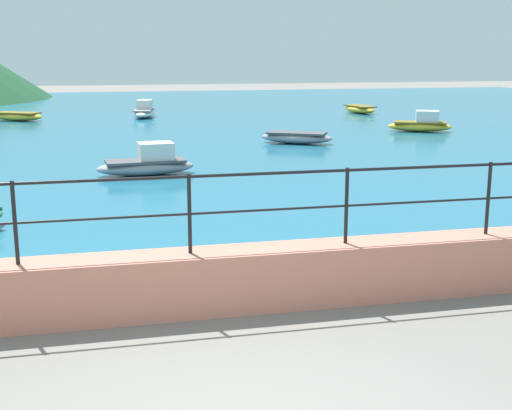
# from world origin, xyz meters

# --- Properties ---
(promenade_wall) EXTENTS (20.00, 0.56, 0.70)m
(promenade_wall) POSITION_xyz_m (0.00, 3.20, 0.35)
(promenade_wall) COLOR tan
(promenade_wall) RESTS_ON ground
(railing) EXTENTS (18.44, 0.04, 0.90)m
(railing) POSITION_xyz_m (0.00, 3.20, 1.32)
(railing) COLOR black
(railing) RESTS_ON promenade_wall
(lake_water) EXTENTS (64.00, 44.32, 0.06)m
(lake_water) POSITION_xyz_m (0.00, 25.84, 0.03)
(lake_water) COLOR #236B89
(lake_water) RESTS_ON ground
(boat_0) EXTENTS (2.44, 1.94, 0.36)m
(boat_0) POSITION_xyz_m (5.26, 16.82, 0.26)
(boat_0) COLOR gray
(boat_0) RESTS_ON lake_water
(boat_2) EXTENTS (2.37, 1.08, 0.76)m
(boat_2) POSITION_xyz_m (0.20, 12.08, 0.33)
(boat_2) COLOR gray
(boat_2) RESTS_ON lake_water
(boat_3) EXTENTS (1.37, 2.44, 0.76)m
(boat_3) POSITION_xyz_m (1.19, 27.04, 0.33)
(boat_3) COLOR white
(boat_3) RESTS_ON lake_water
(boat_4) EXTENTS (2.47, 1.75, 0.76)m
(boat_4) POSITION_xyz_m (10.65, 19.03, 0.33)
(boat_4) COLOR gold
(boat_4) RESTS_ON lake_water
(boat_5) EXTENTS (2.44, 1.94, 0.36)m
(boat_5) POSITION_xyz_m (-4.14, 26.66, 0.26)
(boat_5) COLOR gold
(boat_5) RESTS_ON lake_water
(boat_6) EXTENTS (1.25, 2.41, 0.36)m
(boat_6) POSITION_xyz_m (11.37, 26.91, 0.26)
(boat_6) COLOR gold
(boat_6) RESTS_ON lake_water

